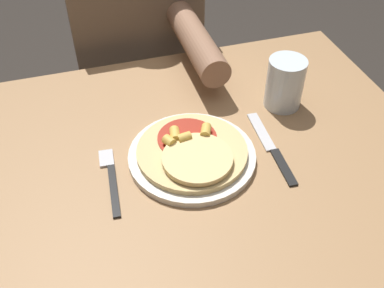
% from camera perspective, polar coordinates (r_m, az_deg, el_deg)
% --- Properties ---
extents(dining_table, '(0.90, 0.87, 0.76)m').
position_cam_1_polar(dining_table, '(0.97, 3.50, -8.91)').
color(dining_table, '#9E754C').
rests_on(dining_table, ground_plane).
extents(plate, '(0.25, 0.25, 0.01)m').
position_cam_1_polar(plate, '(0.89, -0.00, -1.55)').
color(plate, silver).
rests_on(plate, dining_table).
extents(pizza, '(0.22, 0.22, 0.04)m').
position_cam_1_polar(pizza, '(0.88, 0.06, -0.94)').
color(pizza, '#DBBC7A').
rests_on(pizza, plate).
extents(fork, '(0.03, 0.18, 0.00)m').
position_cam_1_polar(fork, '(0.87, -10.30, -4.09)').
color(fork, black).
rests_on(fork, dining_table).
extents(knife, '(0.03, 0.22, 0.00)m').
position_cam_1_polar(knife, '(0.93, 10.10, -0.53)').
color(knife, black).
rests_on(knife, dining_table).
extents(drinking_glass, '(0.08, 0.08, 0.12)m').
position_cam_1_polar(drinking_glass, '(1.01, 11.70, 7.57)').
color(drinking_glass, silver).
rests_on(drinking_glass, dining_table).
extents(person_diner, '(0.35, 0.52, 1.14)m').
position_cam_1_polar(person_diner, '(1.39, -6.82, 10.86)').
color(person_diner, '#2D2D38').
rests_on(person_diner, ground_plane).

